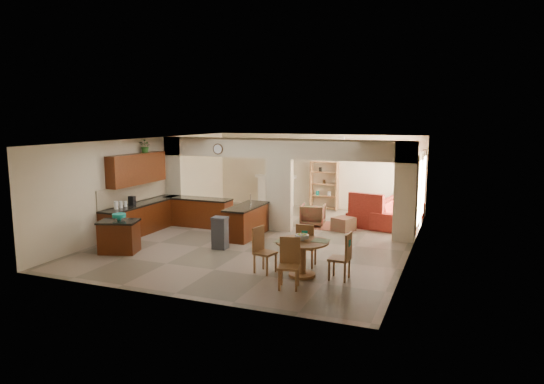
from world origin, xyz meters
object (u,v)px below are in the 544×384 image
at_px(kitchen_island, 119,236).
at_px(sofa, 399,212).
at_px(dining_table, 302,253).
at_px(armchair, 313,215).

relative_size(kitchen_island, sofa, 0.41).
bearing_deg(sofa, dining_table, 176.18).
xyz_separation_m(kitchen_island, sofa, (6.24, 6.02, -0.02)).
xyz_separation_m(dining_table, armchair, (-1.23, 4.90, -0.18)).
distance_m(kitchen_island, sofa, 8.67).
bearing_deg(kitchen_island, armchair, 34.92).
height_order(kitchen_island, armchair, kitchen_island).
bearing_deg(sofa, armchair, 123.33).
xyz_separation_m(kitchen_island, armchair, (3.70, 4.83, -0.08)).
bearing_deg(dining_table, kitchen_island, 179.26).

